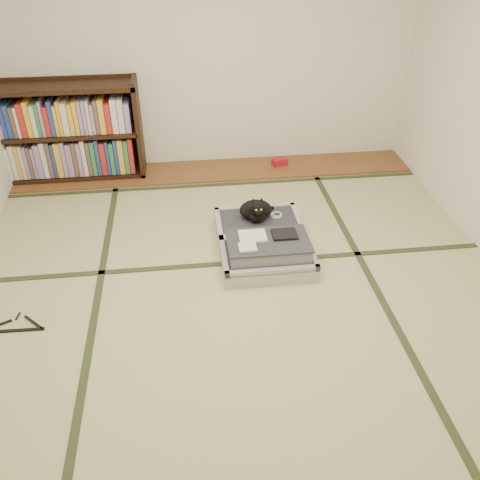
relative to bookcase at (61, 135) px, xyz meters
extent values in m
plane|color=#BFBF7F|center=(1.48, -2.07, -0.45)|extent=(4.50, 4.50, 0.00)
cube|color=brown|center=(1.48, -0.07, -0.44)|extent=(4.00, 0.50, 0.02)
cube|color=red|center=(2.16, -0.04, -0.40)|extent=(0.17, 0.13, 0.07)
plane|color=silver|center=(1.48, 0.18, 0.75)|extent=(4.00, 0.00, 4.00)
cube|color=#2D381E|center=(0.48, -2.07, -0.45)|extent=(0.05, 4.50, 0.01)
cube|color=#2D381E|center=(2.48, -2.07, -0.45)|extent=(0.05, 4.50, 0.01)
cube|color=#2D381E|center=(1.48, -1.67, -0.45)|extent=(4.00, 0.05, 0.01)
cube|color=#2D381E|center=(1.48, -0.37, -0.45)|extent=(4.00, 0.05, 0.01)
cube|color=black|center=(0.75, 0.00, 0.02)|extent=(0.04, 0.35, 0.99)
cube|color=black|center=(0.00, 0.00, -0.42)|extent=(1.53, 0.35, 0.04)
cube|color=black|center=(0.00, 0.00, 0.46)|extent=(1.53, 0.35, 0.04)
cube|color=black|center=(0.00, 0.00, 0.02)|extent=(1.47, 0.35, 0.03)
cube|color=black|center=(0.00, 0.17, 0.02)|extent=(1.53, 0.02, 0.99)
cube|color=gray|center=(0.00, -0.02, -0.20)|extent=(1.38, 0.25, 0.42)
cube|color=gray|center=(0.00, -0.02, 0.21)|extent=(1.38, 0.25, 0.37)
cube|color=silver|center=(1.74, -1.75, -0.39)|extent=(0.70, 0.47, 0.12)
cube|color=#2E2F36|center=(1.74, -1.75, -0.36)|extent=(0.62, 0.39, 0.09)
cube|color=silver|center=(1.74, -1.96, -0.33)|extent=(0.70, 0.04, 0.05)
cube|color=silver|center=(1.74, -1.53, -0.33)|extent=(0.70, 0.04, 0.05)
cube|color=silver|center=(1.41, -1.75, -0.33)|extent=(0.04, 0.47, 0.05)
cube|color=silver|center=(2.07, -1.75, -0.33)|extent=(0.04, 0.47, 0.05)
cube|color=silver|center=(1.74, -1.28, -0.39)|extent=(0.70, 0.47, 0.12)
cube|color=#2E2F36|center=(1.74, -1.28, -0.36)|extent=(0.62, 0.39, 0.09)
cube|color=silver|center=(1.74, -1.50, -0.33)|extent=(0.70, 0.04, 0.05)
cube|color=silver|center=(1.74, -1.07, -0.33)|extent=(0.70, 0.04, 0.05)
cube|color=silver|center=(1.41, -1.28, -0.33)|extent=(0.04, 0.47, 0.05)
cube|color=silver|center=(2.07, -1.28, -0.33)|extent=(0.04, 0.47, 0.05)
cylinder|color=black|center=(1.74, -1.52, -0.32)|extent=(0.63, 0.02, 0.02)
cube|color=gray|center=(1.74, -1.75, -0.27)|extent=(0.60, 0.36, 0.12)
cube|color=#34343B|center=(1.74, -1.75, -0.20)|extent=(0.61, 0.38, 0.01)
cube|color=silver|center=(1.63, -1.70, -0.19)|extent=(0.20, 0.17, 0.02)
cube|color=black|center=(1.87, -1.70, -0.19)|extent=(0.19, 0.15, 0.02)
cube|color=silver|center=(1.57, -1.84, -0.19)|extent=(0.13, 0.11, 0.02)
cube|color=white|center=(1.54, -1.97, -0.38)|extent=(0.06, 0.01, 0.04)
cube|color=white|center=(1.65, -1.97, -0.40)|extent=(0.05, 0.01, 0.03)
cube|color=orange|center=(1.97, -1.97, -0.38)|extent=(0.05, 0.01, 0.03)
cube|color=#197F33|center=(1.91, -1.97, -0.37)|extent=(0.04, 0.01, 0.03)
ellipsoid|color=black|center=(1.72, -1.24, -0.23)|extent=(0.27, 0.18, 0.17)
ellipsoid|color=black|center=(1.72, -1.32, -0.25)|extent=(0.13, 0.10, 0.10)
ellipsoid|color=black|center=(1.72, -1.35, -0.15)|extent=(0.12, 0.11, 0.11)
sphere|color=black|center=(1.72, -1.40, -0.17)|extent=(0.05, 0.05, 0.05)
cone|color=black|center=(1.69, -1.33, -0.10)|extent=(0.04, 0.05, 0.05)
cone|color=black|center=(1.76, -1.33, -0.10)|extent=(0.04, 0.05, 0.05)
sphere|color=#A5BF33|center=(1.70, -1.40, -0.14)|extent=(0.02, 0.02, 0.02)
sphere|color=#A5BF33|center=(1.74, -1.40, -0.14)|extent=(0.02, 0.02, 0.02)
cylinder|color=black|center=(1.82, -1.16, -0.30)|extent=(0.16, 0.10, 0.03)
torus|color=white|center=(1.90, -1.23, -0.31)|extent=(0.10, 0.10, 0.01)
torus|color=white|center=(1.91, -1.23, -0.30)|extent=(0.08, 0.08, 0.01)
cube|color=black|center=(-0.03, -2.23, -0.44)|extent=(0.40, 0.03, 0.01)
cube|color=black|center=(0.09, -2.17, -0.44)|extent=(0.15, 0.15, 0.01)
cylinder|color=black|center=(-0.03, -2.09, -0.44)|extent=(0.02, 0.07, 0.01)
camera|label=1|loc=(1.16, -4.81, 1.92)|focal=38.00mm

